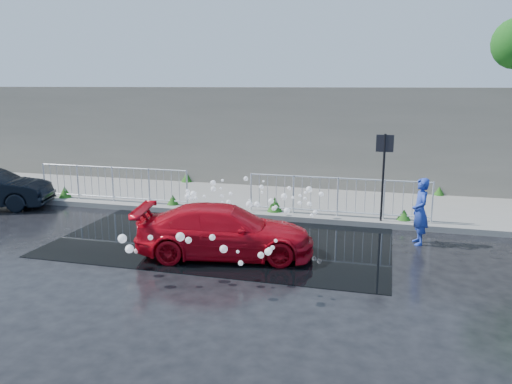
# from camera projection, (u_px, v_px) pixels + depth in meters

# --- Properties ---
(ground) EXTENTS (90.00, 90.00, 0.00)m
(ground) POSITION_uv_depth(u_px,v_px,m) (192.00, 249.00, 11.60)
(ground) COLOR black
(ground) RESTS_ON ground
(pavement) EXTENTS (30.00, 4.00, 0.15)m
(pavement) POSITION_uv_depth(u_px,v_px,m) (250.00, 199.00, 16.30)
(pavement) COLOR slate
(pavement) RESTS_ON ground
(curb) EXTENTS (30.00, 0.25, 0.16)m
(curb) POSITION_uv_depth(u_px,v_px,m) (231.00, 214.00, 14.41)
(curb) COLOR slate
(curb) RESTS_ON ground
(retaining_wall) EXTENTS (30.00, 0.60, 3.50)m
(retaining_wall) POSITION_uv_depth(u_px,v_px,m) (266.00, 137.00, 17.99)
(retaining_wall) COLOR #6C675B
(retaining_wall) RESTS_ON pavement
(puddle) EXTENTS (8.00, 5.00, 0.01)m
(puddle) POSITION_uv_depth(u_px,v_px,m) (226.00, 238.00, 12.41)
(puddle) COLOR black
(puddle) RESTS_ON ground
(sign_post) EXTENTS (0.45, 0.06, 2.50)m
(sign_post) POSITION_uv_depth(u_px,v_px,m) (384.00, 163.00, 13.09)
(sign_post) COLOR black
(sign_post) RESTS_ON ground
(railing_left) EXTENTS (5.05, 0.05, 1.10)m
(railing_left) POSITION_uv_depth(u_px,v_px,m) (113.00, 183.00, 15.61)
(railing_left) COLOR silver
(railing_left) RESTS_ON pavement
(railing_right) EXTENTS (5.05, 0.05, 1.10)m
(railing_right) POSITION_uv_depth(u_px,v_px,m) (338.00, 195.00, 13.84)
(railing_right) COLOR silver
(railing_right) RESTS_ON pavement
(weeds) EXTENTS (12.17, 3.93, 0.42)m
(weeds) POSITION_uv_depth(u_px,v_px,m) (235.00, 195.00, 15.81)
(weeds) COLOR #195215
(weeds) RESTS_ON pavement
(water_spray) EXTENTS (3.68, 5.66, 0.98)m
(water_spray) POSITION_uv_depth(u_px,v_px,m) (229.00, 212.00, 12.00)
(water_spray) COLOR white
(water_spray) RESTS_ON ground
(red_car) EXTENTS (4.16, 2.34, 1.14)m
(red_car) POSITION_uv_depth(u_px,v_px,m) (225.00, 231.00, 11.06)
(red_car) COLOR #B30714
(red_car) RESTS_ON ground
(person) EXTENTS (0.50, 0.65, 1.61)m
(person) POSITION_uv_depth(u_px,v_px,m) (420.00, 211.00, 11.83)
(person) COLOR #213AA6
(person) RESTS_ON ground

